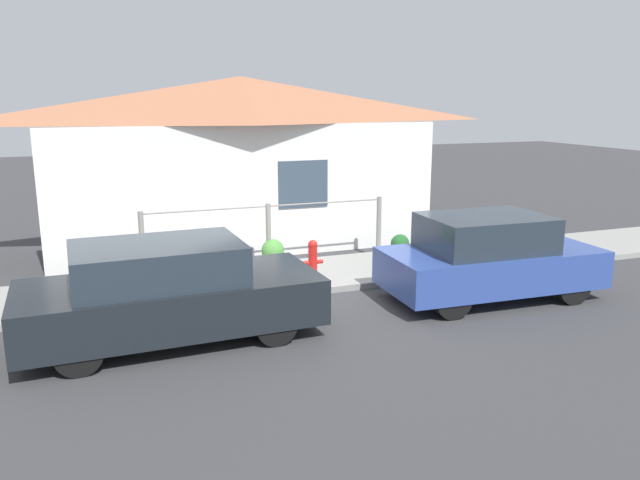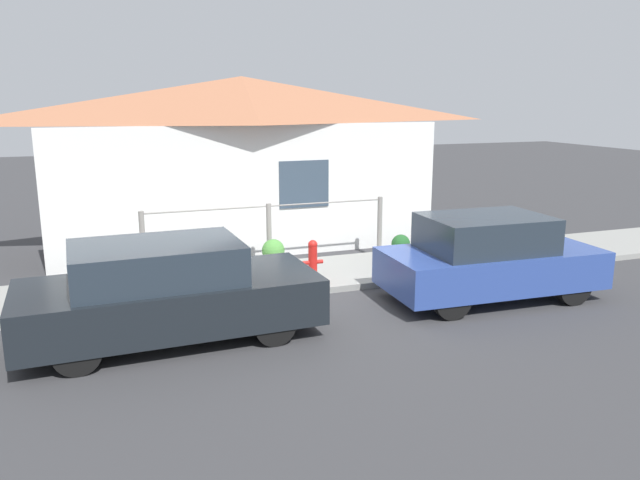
% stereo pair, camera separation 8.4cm
% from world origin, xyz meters
% --- Properties ---
extents(ground_plane, '(60.00, 60.00, 0.00)m').
position_xyz_m(ground_plane, '(0.00, 0.00, 0.00)').
color(ground_plane, '#38383A').
extents(sidewalk, '(24.00, 2.06, 0.11)m').
position_xyz_m(sidewalk, '(0.00, 1.03, 0.06)').
color(sidewalk, gray).
rests_on(sidewalk, ground_plane).
extents(house, '(8.70, 2.23, 3.78)m').
position_xyz_m(house, '(0.00, 3.78, 3.04)').
color(house, white).
rests_on(house, ground_plane).
extents(fence, '(4.90, 0.10, 1.20)m').
position_xyz_m(fence, '(0.00, 1.91, 0.78)').
color(fence, gray).
rests_on(fence, sidewalk).
extents(car_left, '(4.15, 1.86, 1.40)m').
position_xyz_m(car_left, '(-2.33, -1.16, 0.70)').
color(car_left, black).
rests_on(car_left, ground_plane).
extents(car_right, '(3.69, 1.78, 1.43)m').
position_xyz_m(car_right, '(2.96, -1.16, 0.71)').
color(car_right, '#2D4793').
rests_on(car_right, ground_plane).
extents(fire_hydrant, '(0.37, 0.17, 0.76)m').
position_xyz_m(fire_hydrant, '(0.39, 0.44, 0.51)').
color(fire_hydrant, red).
rests_on(fire_hydrant, sidewalk).
extents(potted_plant_near_hydrant, '(0.44, 0.44, 0.56)m').
position_xyz_m(potted_plant_near_hydrant, '(-0.02, 1.57, 0.42)').
color(potted_plant_near_hydrant, brown).
rests_on(potted_plant_near_hydrant, sidewalk).
extents(potted_plant_by_fence, '(0.32, 0.32, 0.45)m').
position_xyz_m(potted_plant_by_fence, '(-2.51, 1.38, 0.34)').
color(potted_plant_by_fence, slate).
rests_on(potted_plant_by_fence, sidewalk).
extents(potted_plant_corner, '(0.38, 0.38, 0.49)m').
position_xyz_m(potted_plant_corner, '(2.64, 1.38, 0.37)').
color(potted_plant_corner, slate).
rests_on(potted_plant_corner, sidewalk).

